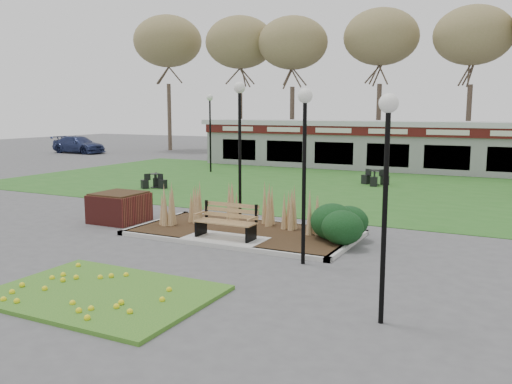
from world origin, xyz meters
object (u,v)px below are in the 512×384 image
at_px(bistro_set_a, 155,183).
at_px(park_bench, 227,221).
at_px(food_pavilion, 394,145).
at_px(car_blue, 79,145).
at_px(car_silver, 261,148).
at_px(lamp_post_near_right, 387,158).
at_px(lamp_post_mid_left, 240,120).
at_px(lamp_post_near_left, 305,137).
at_px(lamp_post_far_left, 210,116).
at_px(bistro_set_b, 375,180).
at_px(brick_planter, 119,207).
at_px(car_black, 309,145).

bearing_deg(bistro_set_a, park_bench, -42.40).
relative_size(food_pavilion, car_blue, 5.13).
bearing_deg(car_silver, lamp_post_near_right, -169.68).
height_order(food_pavilion, lamp_post_near_right, lamp_post_near_right).
height_order(park_bench, lamp_post_mid_left, lamp_post_mid_left).
relative_size(food_pavilion, lamp_post_near_left, 6.10).
bearing_deg(lamp_post_far_left, bistro_set_b, -6.57).
bearing_deg(brick_planter, lamp_post_near_left, -14.35).
relative_size(bistro_set_a, bistro_set_b, 0.93).
xyz_separation_m(food_pavilion, car_silver, (-11.62, 5.84, -0.86)).
xyz_separation_m(lamp_post_mid_left, car_blue, (-24.79, 17.80, -2.54)).
relative_size(lamp_post_near_left, bistro_set_a, 3.31).
xyz_separation_m(park_bench, car_black, (-8.10, 26.75, 0.22)).
xyz_separation_m(brick_planter, lamp_post_mid_left, (3.19, 2.20, 2.76)).
bearing_deg(car_black, food_pavilion, -131.82).
bearing_deg(bistro_set_b, park_bench, -93.19).
height_order(park_bench, lamp_post_near_left, lamp_post_near_left).
height_order(park_bench, car_black, car_black).
relative_size(lamp_post_mid_left, bistro_set_a, 3.64).
height_order(lamp_post_near_right, car_silver, lamp_post_near_right).
relative_size(food_pavilion, car_silver, 6.84).
xyz_separation_m(lamp_post_near_right, bistro_set_a, (-13.16, 11.07, -2.55)).
height_order(park_bench, car_blue, car_blue).
distance_m(lamp_post_mid_left, lamp_post_far_left, 13.53).
bearing_deg(lamp_post_far_left, food_pavilion, 32.42).
xyz_separation_m(bistro_set_a, car_silver, (-3.60, 18.23, 0.38)).
bearing_deg(lamp_post_far_left, park_bench, -56.87).
bearing_deg(lamp_post_mid_left, lamp_post_near_left, -46.16).
bearing_deg(car_blue, car_silver, -69.49).
xyz_separation_m(brick_planter, car_black, (-3.70, 26.00, 0.33)).
distance_m(park_bench, lamp_post_near_left, 3.68).
xyz_separation_m(lamp_post_far_left, car_black, (0.99, 12.81, -2.41)).
bearing_deg(car_silver, bistro_set_a, 171.73).
bearing_deg(bistro_set_a, lamp_post_near_right, -40.09).
distance_m(lamp_post_near_left, car_blue, 36.06).
distance_m(car_silver, car_blue, 15.16).
bearing_deg(lamp_post_near_left, bistro_set_b, 97.89).
bearing_deg(car_blue, bistro_set_b, -104.51).
bearing_deg(lamp_post_far_left, car_blue, 158.05).
relative_size(lamp_post_near_right, bistro_set_a, 3.13).
relative_size(park_bench, car_black, 0.35).
height_order(car_silver, car_black, car_black).
distance_m(food_pavilion, car_black, 10.75).
distance_m(lamp_post_mid_left, bistro_set_a, 8.63).
height_order(lamp_post_near_left, car_silver, lamp_post_near_left).
bearing_deg(bistro_set_a, bistro_set_b, 32.12).
distance_m(park_bench, car_silver, 28.07).
relative_size(car_black, car_blue, 1.03).
height_order(lamp_post_mid_left, car_black, lamp_post_mid_left).
height_order(bistro_set_a, bistro_set_b, bistro_set_b).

